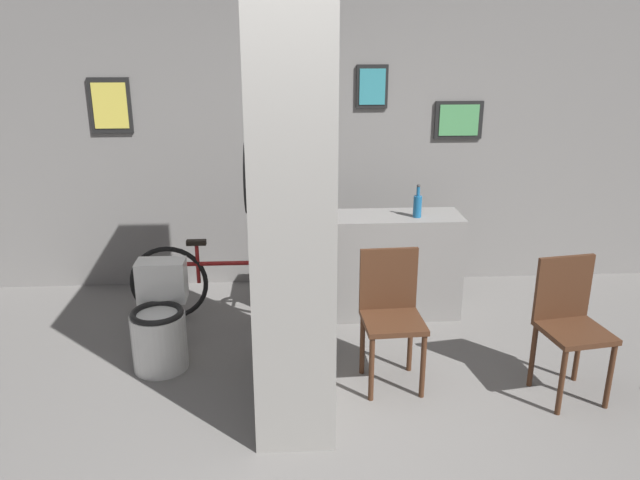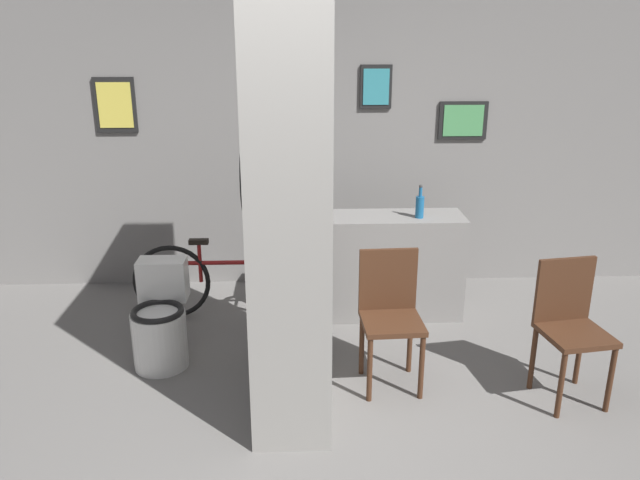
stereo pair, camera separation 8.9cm
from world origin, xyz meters
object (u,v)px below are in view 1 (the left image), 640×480
Objects in this scene: chair_by_doorway at (569,320)px; bottle_tall at (417,205)px; bicycle at (229,280)px; toilet at (160,325)px; chair_near_pillar at (391,311)px.

bottle_tall is at bearing 112.98° from chair_by_doorway.
bicycle is 5.93× the size of bottle_tall.
bottle_tall reaches higher than bicycle.
bicycle is (-2.33, 1.28, -0.19)m from chair_by_doorway.
toilet is at bearing -160.40° from bottle_tall.
toilet is 2.65× the size of bottle_tall.
chair_by_doorway is 3.39× the size of bottle_tall.
chair_near_pillar and chair_by_doorway have the same top height.
chair_by_doorway reaches higher than toilet.
toilet is 0.78× the size of chair_near_pillar.
bottle_tall reaches higher than chair_by_doorway.
toilet is 2.83m from chair_by_doorway.
toilet is 0.78× the size of chair_by_doorway.
chair_near_pillar is 1.00× the size of chair_by_doorway.
chair_near_pillar is (1.62, -0.32, 0.22)m from toilet.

